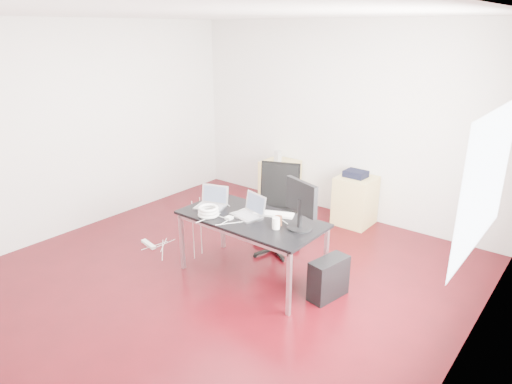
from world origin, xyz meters
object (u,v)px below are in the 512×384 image
Objects in this scene: desk at (251,222)px; office_chair at (277,204)px; filing_cabinet_right at (355,201)px; filing_cabinet_left at (280,182)px; pc_tower at (329,278)px.

office_chair reaches higher than desk.
desk is at bearing -96.06° from office_chair.
desk is 2.13m from filing_cabinet_right.
desk is 1.48× the size of office_chair.
filing_cabinet_left is 1.00× the size of filing_cabinet_right.
filing_cabinet_left is 1.56× the size of pc_tower.
filing_cabinet_right is at bearing 84.18° from desk.
filing_cabinet_left is 1.32m from filing_cabinet_right.
office_chair is 1.29m from pc_tower.
filing_cabinet_right is (1.32, 0.00, 0.00)m from filing_cabinet_left.
office_chair reaches higher than filing_cabinet_right.
office_chair is at bearing -55.96° from filing_cabinet_left.
office_chair is 1.64m from filing_cabinet_left.
pc_tower is at bearing -43.79° from filing_cabinet_left.
office_chair is at bearing 105.12° from desk.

